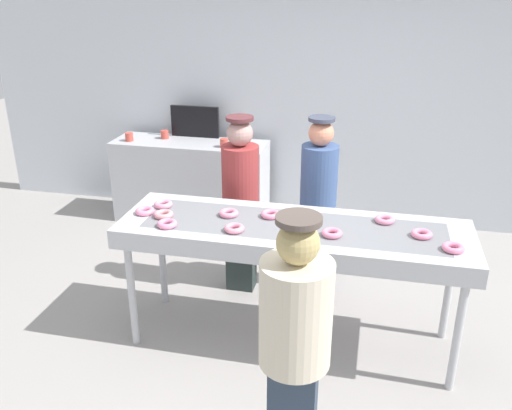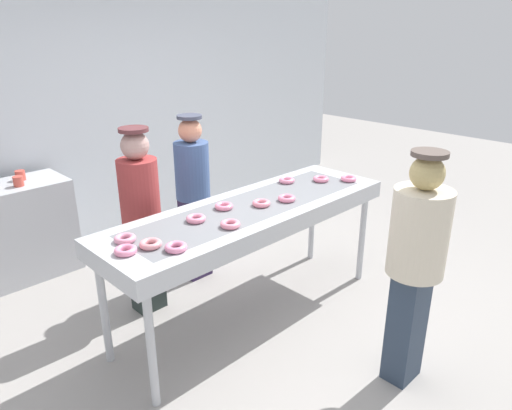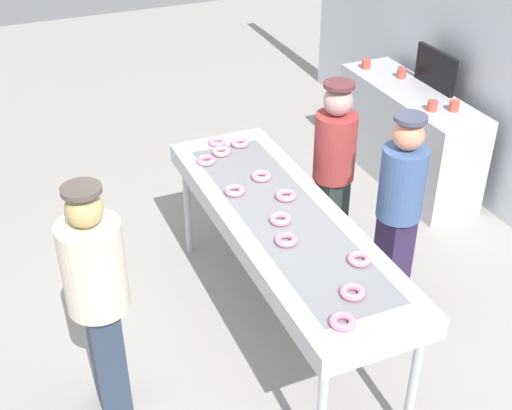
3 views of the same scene
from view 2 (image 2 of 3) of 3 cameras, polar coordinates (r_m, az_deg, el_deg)
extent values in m
plane|color=#9E9993|center=(4.05, -0.51, -13.00)|extent=(16.00, 16.00, 0.00)
cube|color=silver|center=(5.47, -19.27, 11.65)|extent=(8.00, 0.12, 2.97)
cube|color=#B7BABF|center=(3.63, -0.56, -1.14)|extent=(2.48, 0.75, 0.14)
cube|color=slate|center=(3.62, -0.56, -0.71)|extent=(2.11, 0.53, 0.08)
cylinder|color=#B7BABF|center=(3.06, -12.60, -16.87)|extent=(0.06, 0.06, 0.83)
cylinder|color=#B7BABF|center=(4.47, 12.76, -4.01)|extent=(0.06, 0.06, 0.83)
cylinder|color=#B7BABF|center=(3.50, -17.99, -12.15)|extent=(0.06, 0.06, 0.83)
cylinder|color=#B7BABF|center=(4.78, 6.82, -1.93)|extent=(0.06, 0.06, 0.83)
torus|color=pink|center=(3.60, 0.65, 0.21)|extent=(0.19, 0.19, 0.04)
torus|color=pink|center=(3.34, -7.32, -1.66)|extent=(0.16, 0.16, 0.04)
torus|color=pink|center=(3.23, -3.15, -2.35)|extent=(0.20, 0.20, 0.04)
torus|color=pink|center=(3.13, -15.65, -3.97)|extent=(0.17, 0.17, 0.04)
torus|color=pink|center=(3.55, -3.93, -0.14)|extent=(0.18, 0.18, 0.04)
torus|color=pink|center=(4.21, 7.89, 3.15)|extent=(0.17, 0.17, 0.04)
torus|color=pink|center=(4.15, 3.76, 3.01)|extent=(0.20, 0.20, 0.04)
torus|color=pink|center=(3.01, -12.70, -4.65)|extent=(0.18, 0.18, 0.04)
torus|color=pink|center=(4.27, 11.19, 3.17)|extent=(0.20, 0.20, 0.04)
torus|color=pink|center=(3.71, 3.75, 0.81)|extent=(0.17, 0.17, 0.04)
torus|color=pink|center=(2.97, -15.58, -5.34)|extent=(0.20, 0.20, 0.04)
torus|color=pink|center=(2.94, -9.72, -5.09)|extent=(0.17, 0.17, 0.04)
cube|color=#2D1F42|center=(4.47, -7.37, -3.91)|extent=(0.24, 0.18, 0.80)
cylinder|color=#3F598C|center=(4.23, -7.78, 4.17)|extent=(0.31, 0.31, 0.52)
sphere|color=tan|center=(4.14, -8.03, 8.96)|extent=(0.21, 0.21, 0.21)
cylinder|color=#3F4355|center=(4.12, -8.11, 10.57)|extent=(0.22, 0.22, 0.03)
cube|color=#242F2D|center=(4.03, -13.21, -7.20)|extent=(0.24, 0.18, 0.80)
cylinder|color=#993333|center=(3.77, -14.03, 1.64)|extent=(0.31, 0.31, 0.51)
sphere|color=tan|center=(3.67, -14.53, 7.01)|extent=(0.21, 0.21, 0.21)
cylinder|color=#582B2E|center=(3.65, -14.70, 8.87)|extent=(0.23, 0.23, 0.03)
cube|color=#2B394C|center=(3.36, 17.81, -13.85)|extent=(0.24, 0.18, 0.81)
cylinder|color=beige|center=(3.04, 19.22, -3.19)|extent=(0.36, 0.36, 0.56)
sphere|color=tan|center=(2.91, 20.11, 3.66)|extent=(0.20, 0.20, 0.20)
cylinder|color=brown|center=(2.88, 20.40, 5.88)|extent=(0.21, 0.21, 0.03)
cylinder|color=#CC4C3F|center=(4.70, -26.94, 2.59)|extent=(0.09, 0.09, 0.09)
cylinder|color=#CC4C3F|center=(4.88, -26.74, 3.24)|extent=(0.09, 0.09, 0.09)
camera|label=1|loc=(3.05, 69.12, 13.90)|focal=38.42mm
camera|label=3|loc=(5.81, 42.13, 27.35)|focal=47.91mm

